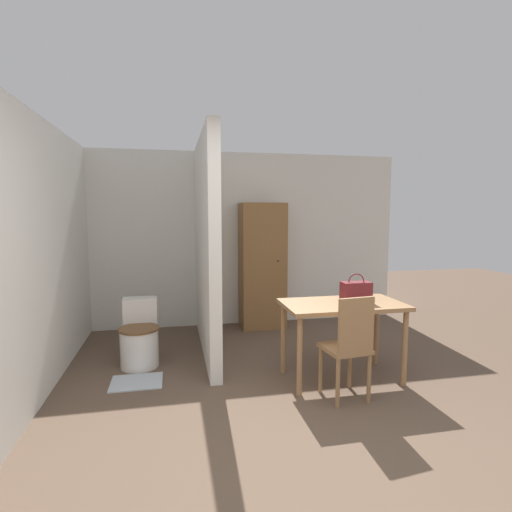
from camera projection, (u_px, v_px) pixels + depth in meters
ground_plane at (325, 486)px, 2.41m from camera, size 16.00×16.00×0.00m
wall_back at (233, 239)px, 5.87m from camera, size 4.99×0.12×2.50m
wall_left at (40, 256)px, 3.62m from camera, size 0.12×4.64×2.50m
partition_wall at (206, 246)px, 4.69m from camera, size 0.12×2.10×2.50m
dining_table at (342, 312)px, 3.90m from camera, size 1.16×0.66×0.77m
wooden_chair at (349, 344)px, 3.45m from camera, size 0.41×0.41×0.94m
toilet at (140, 339)px, 4.31m from camera, size 0.42×0.57×0.69m
handbag at (356, 292)px, 3.90m from camera, size 0.29×0.14×0.29m
wooden_cabinet at (262, 266)px, 5.69m from camera, size 0.62×0.47×1.78m
bath_mat at (137, 382)px, 3.87m from camera, size 0.49×0.39×0.01m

